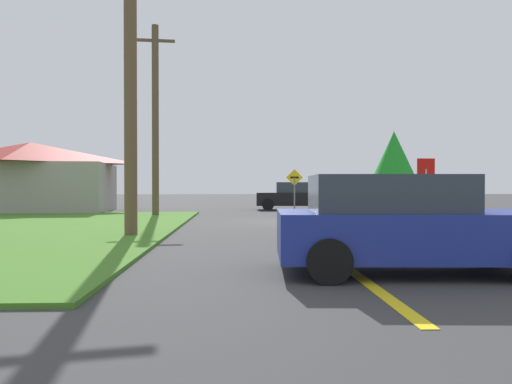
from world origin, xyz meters
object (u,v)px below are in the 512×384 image
oak_tree_left (394,155)px  direction_sign (294,185)px  barn (30,177)px  stop_sign (426,178)px  utility_pole_mid (155,119)px  utility_pole_near (130,95)px  car_behind_on_main_road (407,224)px  car_approaching_junction (292,196)px

oak_tree_left → direction_sign: bearing=-141.6°
oak_tree_left → barn: oak_tree_left is taller
stop_sign → utility_pole_mid: bearing=-22.2°
stop_sign → utility_pole_near: bearing=25.4°
car_behind_on_main_road → car_approaching_junction: bearing=91.7°
utility_pole_mid → barn: bearing=150.4°
car_approaching_junction → direction_sign: (-0.13, -2.10, 0.64)m
car_behind_on_main_road → direction_sign: 19.06m
stop_sign → utility_pole_near: utility_pole_near is taller
stop_sign → utility_pole_near: 11.47m
car_approaching_junction → oak_tree_left: bearing=-150.0°
utility_pole_mid → stop_sign: bearing=-22.2°
utility_pole_mid → direction_sign: size_ratio=3.80×
car_approaching_junction → barn: bearing=9.9°
utility_pole_mid → oak_tree_left: size_ratio=1.75×
utility_pole_near → oak_tree_left: (13.47, 18.99, -0.46)m
utility_pole_mid → barn: utility_pole_mid is taller
car_behind_on_main_road → direction_sign: direction_sign is taller
car_behind_on_main_road → direction_sign: bearing=91.9°
utility_pole_near → utility_pole_mid: 9.35m
stop_sign → car_approaching_junction: bearing=-69.5°
utility_pole_mid → barn: 8.86m
stop_sign → car_behind_on_main_road: stop_sign is taller
stop_sign → car_behind_on_main_road: (-4.46, -10.71, -0.91)m
car_approaching_junction → direction_sign: 2.20m
direction_sign → oak_tree_left: bearing=38.4°
utility_pole_near → oak_tree_left: bearing=54.6°
utility_pole_near → utility_pole_mid: (-0.79, 9.30, 0.58)m
car_behind_on_main_road → utility_pole_near: bearing=137.3°
direction_sign → barn: (-14.27, 0.31, 0.44)m
stop_sign → car_approaching_junction: (-3.92, 10.44, -0.91)m
stop_sign → barn: barn is taller
utility_pole_near → direction_sign: (6.12, 13.17, -2.49)m
utility_pole_near → utility_pole_mid: size_ratio=0.87×
direction_sign → barn: size_ratio=0.27×
utility_pole_mid → oak_tree_left: (14.26, 9.69, -1.04)m
car_behind_on_main_road → utility_pole_mid: utility_pole_mid is taller
utility_pole_near → car_approaching_junction: bearing=67.7°
car_behind_on_main_road → direction_sign: size_ratio=1.96×
car_approaching_junction → direction_sign: size_ratio=1.80×
car_behind_on_main_road → oak_tree_left: oak_tree_left is taller
car_approaching_junction → oak_tree_left: 8.55m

